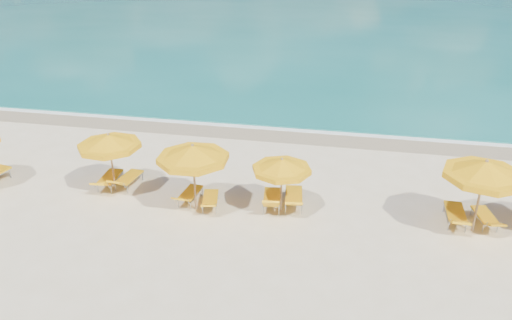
# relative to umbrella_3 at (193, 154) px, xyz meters

# --- Properties ---
(ground_plane) EXTENTS (120.00, 120.00, 0.00)m
(ground_plane) POSITION_rel_umbrella_3_xyz_m (1.80, 0.50, -2.18)
(ground_plane) COLOR beige
(ocean) EXTENTS (120.00, 80.00, 0.30)m
(ocean) POSITION_rel_umbrella_3_xyz_m (1.80, 48.50, -2.18)
(ocean) COLOR #126761
(ocean) RESTS_ON ground
(wet_sand_band) EXTENTS (120.00, 2.60, 0.01)m
(wet_sand_band) POSITION_rel_umbrella_3_xyz_m (1.80, 7.90, -2.18)
(wet_sand_band) COLOR tan
(wet_sand_band) RESTS_ON ground
(foam_line) EXTENTS (120.00, 1.20, 0.03)m
(foam_line) POSITION_rel_umbrella_3_xyz_m (1.80, 8.70, -2.18)
(foam_line) COLOR white
(foam_line) RESTS_ON ground
(whitecap_near) EXTENTS (14.00, 0.36, 0.05)m
(whitecap_near) POSITION_rel_umbrella_3_xyz_m (-4.20, 17.50, -2.18)
(whitecap_near) COLOR white
(whitecap_near) RESTS_ON ground
(whitecap_far) EXTENTS (18.00, 0.30, 0.05)m
(whitecap_far) POSITION_rel_umbrella_3_xyz_m (9.80, 24.50, -2.18)
(whitecap_far) COLOR white
(whitecap_far) RESTS_ON ground
(umbrella_2) EXTENTS (2.91, 2.91, 2.38)m
(umbrella_2) POSITION_rel_umbrella_3_xyz_m (-3.47, 0.74, -0.15)
(umbrella_2) COLOR #A07A50
(umbrella_2) RESTS_ON ground
(umbrella_3) EXTENTS (3.24, 3.24, 2.56)m
(umbrella_3) POSITION_rel_umbrella_3_xyz_m (0.00, 0.00, 0.00)
(umbrella_3) COLOR #A07A50
(umbrella_3) RESTS_ON ground
(umbrella_4) EXTENTS (2.17, 2.17, 2.10)m
(umbrella_4) POSITION_rel_umbrella_3_xyz_m (3.01, 0.45, -0.39)
(umbrella_4) COLOR #A07A50
(umbrella_4) RESTS_ON ground
(umbrella_5) EXTENTS (2.89, 2.89, 2.63)m
(umbrella_5) POSITION_rel_umbrella_3_xyz_m (9.47, 0.45, 0.06)
(umbrella_5) COLOR #A07A50
(umbrella_5) RESTS_ON ground
(lounger_2_left) EXTENTS (0.71, 1.88, 0.70)m
(lounger_2_left) POSITION_rel_umbrella_3_xyz_m (-3.83, 1.03, -1.96)
(lounger_2_left) COLOR #A5A8AD
(lounger_2_left) RESTS_ON ground
(lounger_2_right) EXTENTS (0.76, 1.81, 0.74)m
(lounger_2_right) POSITION_rel_umbrella_3_xyz_m (-3.11, 1.18, -1.97)
(lounger_2_right) COLOR #A5A8AD
(lounger_2_right) RESTS_ON ground
(lounger_3_left) EXTENTS (0.71, 1.72, 0.68)m
(lounger_3_left) POSITION_rel_umbrella_3_xyz_m (-0.38, 0.47, -1.98)
(lounger_3_left) COLOR #A5A8AD
(lounger_3_left) RESTS_ON ground
(lounger_3_right) EXTENTS (0.86, 1.72, 0.64)m
(lounger_3_right) POSITION_rel_umbrella_3_xyz_m (0.47, 0.27, -1.99)
(lounger_3_right) COLOR #A5A8AD
(lounger_3_right) RESTS_ON ground
(lounger_4_left) EXTENTS (0.82, 1.85, 0.85)m
(lounger_4_left) POSITION_rel_umbrella_3_xyz_m (2.65, 0.67, -1.96)
(lounger_4_left) COLOR #A5A8AD
(lounger_4_left) RESTS_ON ground
(lounger_4_right) EXTENTS (0.85, 1.98, 0.79)m
(lounger_4_right) POSITION_rel_umbrella_3_xyz_m (3.41, 0.92, -1.95)
(lounger_4_right) COLOR #A5A8AD
(lounger_4_right) RESTS_ON ground
(lounger_5_left) EXTENTS (0.66, 1.92, 0.71)m
(lounger_5_left) POSITION_rel_umbrella_3_xyz_m (8.96, 0.86, -1.96)
(lounger_5_left) COLOR #A5A8AD
(lounger_5_left) RESTS_ON ground
(lounger_5_right) EXTENTS (0.83, 1.73, 0.61)m
(lounger_5_right) POSITION_rel_umbrella_3_xyz_m (9.94, 0.95, -1.99)
(lounger_5_right) COLOR #A5A8AD
(lounger_5_right) RESTS_ON ground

